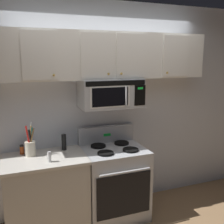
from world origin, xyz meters
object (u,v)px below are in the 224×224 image
stove_range (114,181)px  over_range_microwave (111,93)px  utensil_crock_cream (30,146)px  salt_shaker (49,157)px  spice_jar (22,150)px  pepper_mill (64,142)px

stove_range → over_range_microwave: 1.11m
utensil_crock_cream → salt_shaker: bearing=-57.2°
salt_shaker → spice_jar: bearing=126.3°
stove_range → utensil_crock_cream: 1.12m
over_range_microwave → pepper_mill: over_range_microwave is taller
pepper_mill → stove_range: bearing=-16.9°
utensil_crock_cream → salt_shaker: utensil_crock_cream is taller
stove_range → pepper_mill: 0.81m
spice_jar → pepper_mill: bearing=-3.5°
over_range_microwave → pepper_mill: bearing=174.1°
stove_range → over_range_microwave: over_range_microwave is taller
over_range_microwave → spice_jar: (-1.07, 0.09, -0.62)m
salt_shaker → pepper_mill: (0.22, 0.33, 0.04)m
utensil_crock_cream → spice_jar: bearing=135.1°
spice_jar → over_range_microwave: bearing=-4.8°
stove_range → pepper_mill: (-0.58, 0.18, 0.53)m
pepper_mill → spice_jar: bearing=176.5°
stove_range → salt_shaker: size_ratio=9.58×
pepper_mill → spice_jar: size_ratio=1.77×
over_range_microwave → stove_range: bearing=-89.9°
stove_range → salt_shaker: (-0.80, -0.16, 0.49)m
salt_shaker → pepper_mill: size_ratio=0.61×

